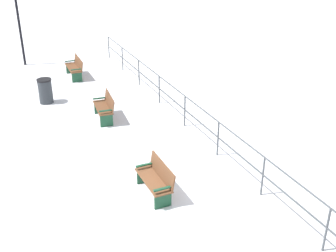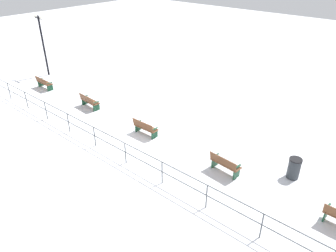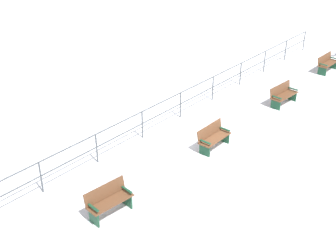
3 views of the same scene
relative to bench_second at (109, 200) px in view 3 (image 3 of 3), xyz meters
name	(u,v)px [view 3 (image 3 of 3)]	position (x,y,z in m)	size (l,w,h in m)	color
ground_plane	(214,148)	(0.17, 4.99, -0.47)	(80.00, 80.00, 0.00)	white
bench_second	(109,200)	(0.00, 0.00, 0.00)	(0.67, 1.44, 0.91)	brown
bench_third	(213,137)	(0.10, 4.99, -0.03)	(0.55, 1.42, 0.87)	brown
bench_fourth	(283,95)	(0.23, 9.99, -0.03)	(0.67, 1.52, 0.86)	brown
bench_fifth	(327,63)	(0.07, 14.98, -0.02)	(0.55, 1.48, 0.86)	brown
waterfront_railing	(162,110)	(-2.34, 4.99, 0.29)	(0.05, 24.84, 1.11)	#4C5156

